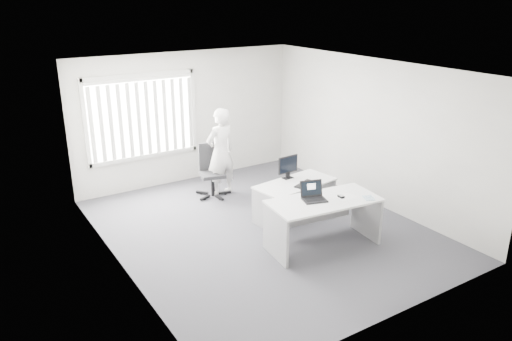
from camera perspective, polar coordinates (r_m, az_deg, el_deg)
ground at (r=8.85m, az=0.78°, el=-6.69°), size 6.00×6.00×0.00m
wall_back at (r=10.87m, az=-7.92°, el=6.01°), size 5.00×0.02×2.80m
wall_front at (r=6.20m, az=16.24°, el=-5.22°), size 5.00×0.02×2.80m
wall_left at (r=7.33m, az=-15.75°, el=-1.28°), size 0.02×6.00×2.80m
wall_right at (r=9.86m, az=13.11°, el=4.29°), size 0.02×6.00×2.80m
ceiling at (r=8.01m, az=0.88°, el=11.56°), size 5.00×6.00×0.02m
window at (r=10.43m, az=-12.87°, el=5.99°), size 2.32×0.06×1.76m
blinds at (r=10.38m, az=-12.74°, el=5.76°), size 2.20×0.10×1.50m
desk_near at (r=8.11m, az=7.71°, el=-4.83°), size 1.87×1.03×0.82m
desk_far at (r=9.12m, az=4.46°, el=-2.51°), size 1.59×0.90×0.69m
office_chair at (r=10.20m, az=-5.04°, el=-1.05°), size 0.75×0.75×1.08m
person at (r=10.06m, az=-4.06°, el=2.10°), size 0.72×0.53×1.81m
laptop at (r=7.92m, az=6.75°, el=-2.49°), size 0.45×0.42×0.29m
paper_sheet at (r=8.20m, az=10.27°, el=-2.97°), size 0.31×0.22×0.00m
mouse at (r=8.15m, az=9.70°, el=-2.90°), size 0.07×0.12×0.05m
booklet at (r=8.22m, az=12.77°, el=-3.07°), size 0.23×0.25×0.01m
keyboard at (r=8.97m, az=5.54°, el=-1.55°), size 0.49×0.32×0.02m
monitor at (r=9.18m, az=3.67°, el=0.38°), size 0.44×0.16×0.43m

